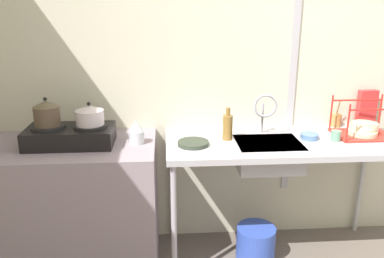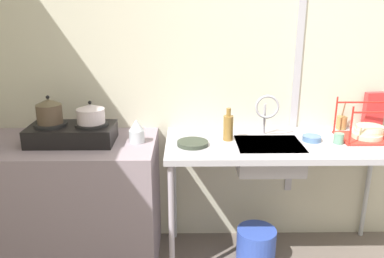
{
  "view_description": "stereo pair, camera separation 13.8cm",
  "coord_description": "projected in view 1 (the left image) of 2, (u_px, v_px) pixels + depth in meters",
  "views": [
    {
      "loc": [
        -0.97,
        -1.17,
        1.78
      ],
      "look_at": [
        -0.8,
        1.28,
        1.0
      ],
      "focal_mm": 36.58,
      "sensor_mm": 36.0,
      "label": 1
    },
    {
      "loc": [
        -0.83,
        -1.18,
        1.78
      ],
      "look_at": [
        -0.8,
        1.28,
        1.0
      ],
      "focal_mm": 36.58,
      "sensor_mm": 36.0,
      "label": 2
    }
  ],
  "objects": [
    {
      "name": "stove",
      "position": [
        70.0,
        135.0,
        2.54
      ],
      "size": [
        0.56,
        0.3,
        0.14
      ],
      "color": "black",
      "rests_on": "counter_concrete"
    },
    {
      "name": "faucet",
      "position": [
        265.0,
        108.0,
        2.68
      ],
      "size": [
        0.17,
        0.09,
        0.3
      ],
      "color": "#AFABB2",
      "rests_on": "counter_sink"
    },
    {
      "name": "percolator",
      "position": [
        136.0,
        132.0,
        2.56
      ],
      "size": [
        0.1,
        0.1,
        0.16
      ],
      "color": "silver",
      "rests_on": "counter_concrete"
    },
    {
      "name": "cup_by_rack",
      "position": [
        336.0,
        136.0,
        2.62
      ],
      "size": [
        0.07,
        0.07,
        0.07
      ],
      "primitive_type": "cylinder",
      "color": "#649679",
      "rests_on": "counter_sink"
    },
    {
      "name": "pot_on_left_burner",
      "position": [
        47.0,
        113.0,
        2.48
      ],
      "size": [
        0.17,
        0.17,
        0.18
      ],
      "color": "brown",
      "rests_on": "stove"
    },
    {
      "name": "sink_basin",
      "position": [
        268.0,
        154.0,
        2.63
      ],
      "size": [
        0.43,
        0.35,
        0.17
      ],
      "primitive_type": "cube",
      "color": "#AFABB2",
      "rests_on": "counter_sink"
    },
    {
      "name": "pot_on_right_burner",
      "position": [
        90.0,
        115.0,
        2.51
      ],
      "size": [
        0.18,
        0.18,
        0.15
      ],
      "color": "silver",
      "rests_on": "stove"
    },
    {
      "name": "wall_back",
      "position": [
        295.0,
        72.0,
        2.9
      ],
      "size": [
        5.45,
        0.1,
        2.61
      ],
      "primitive_type": "cube",
      "color": "beige",
      "rests_on": "ground"
    },
    {
      "name": "counter_sink",
      "position": [
        282.0,
        149.0,
        2.67
      ],
      "size": [
        1.59,
        0.65,
        0.91
      ],
      "color": "#AFABB2",
      "rests_on": "ground"
    },
    {
      "name": "small_bowl_on_drainboard",
      "position": [
        309.0,
        136.0,
        2.67
      ],
      "size": [
        0.12,
        0.12,
        0.04
      ],
      "primitive_type": "cylinder",
      "color": "#5174A1",
      "rests_on": "counter_sink"
    },
    {
      "name": "bucket_on_floor",
      "position": [
        256.0,
        244.0,
        2.83
      ],
      "size": [
        0.28,
        0.28,
        0.26
      ],
      "primitive_type": "cylinder",
      "color": "#3451BB",
      "rests_on": "ground"
    },
    {
      "name": "utensil_jar",
      "position": [
        336.0,
        120.0,
        2.93
      ],
      "size": [
        0.07,
        0.07,
        0.22
      ],
      "color": "#A57C43",
      "rests_on": "counter_sink"
    },
    {
      "name": "cereal_box",
      "position": [
        366.0,
        108.0,
        2.93
      ],
      "size": [
        0.15,
        0.07,
        0.27
      ],
      "primitive_type": "cube",
      "rotation": [
        0.0,
        0.0,
        0.12
      ],
      "color": "red",
      "rests_on": "counter_sink"
    },
    {
      "name": "frying_pan",
      "position": [
        193.0,
        143.0,
        2.55
      ],
      "size": [
        0.2,
        0.2,
        0.03
      ],
      "primitive_type": "cylinder",
      "color": "#323A2D",
      "rests_on": "counter_sink"
    },
    {
      "name": "bottle_by_sink",
      "position": [
        228.0,
        127.0,
        2.63
      ],
      "size": [
        0.07,
        0.07,
        0.22
      ],
      "color": "olive",
      "rests_on": "counter_sink"
    },
    {
      "name": "dish_rack",
      "position": [
        363.0,
        130.0,
        2.72
      ],
      "size": [
        0.38,
        0.29,
        0.26
      ],
      "color": "red",
      "rests_on": "counter_sink"
    },
    {
      "name": "wall_metal_strip",
      "position": [
        294.0,
        56.0,
        2.81
      ],
      "size": [
        0.05,
        0.01,
        2.09
      ],
      "primitive_type": "cube",
      "color": "#AFABB2"
    },
    {
      "name": "counter_concrete",
      "position": [
        66.0,
        207.0,
        2.69
      ],
      "size": [
        1.25,
        0.65,
        0.91
      ],
      "primitive_type": "cube",
      "color": "gray",
      "rests_on": "ground"
    }
  ]
}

